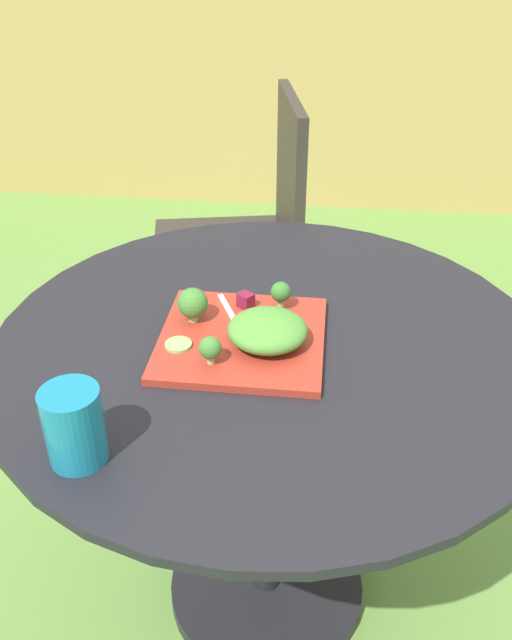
# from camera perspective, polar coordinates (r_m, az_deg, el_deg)

# --- Properties ---
(ground_plane) EXTENTS (12.00, 12.00, 0.00)m
(ground_plane) POSITION_cam_1_polar(r_m,az_deg,el_deg) (1.70, 0.89, -21.99)
(ground_plane) COLOR #669342
(bamboo_fence) EXTENTS (8.00, 0.08, 1.41)m
(bamboo_fence) POSITION_cam_1_polar(r_m,az_deg,el_deg) (3.38, 5.37, 20.95)
(bamboo_fence) COLOR tan
(bamboo_fence) RESTS_ON ground_plane
(patio_table) EXTENTS (0.98, 0.98, 0.72)m
(patio_table) POSITION_cam_1_polar(r_m,az_deg,el_deg) (1.33, 1.06, -9.81)
(patio_table) COLOR black
(patio_table) RESTS_ON ground_plane
(patio_chair) EXTENTS (0.52, 0.52, 0.90)m
(patio_chair) POSITION_cam_1_polar(r_m,az_deg,el_deg) (2.08, -0.22, 8.29)
(patio_chair) COLOR #332D28
(patio_chair) RESTS_ON ground_plane
(salad_plate) EXTENTS (0.28, 0.28, 0.01)m
(salad_plate) POSITION_cam_1_polar(r_m,az_deg,el_deg) (1.17, -1.20, -1.60)
(salad_plate) COLOR #AD3323
(salad_plate) RESTS_ON patio_table
(drinking_glass) EXTENTS (0.08, 0.08, 0.11)m
(drinking_glass) POSITION_cam_1_polar(r_m,az_deg,el_deg) (0.95, -15.11, -8.92)
(drinking_glass) COLOR teal
(drinking_glass) RESTS_ON patio_table
(fork) EXTENTS (0.08, 0.15, 0.00)m
(fork) POSITION_cam_1_polar(r_m,az_deg,el_deg) (1.20, -1.85, -0.03)
(fork) COLOR silver
(fork) RESTS_ON salad_plate
(lettuce_mound) EXTENTS (0.14, 0.13, 0.05)m
(lettuce_mound) POSITION_cam_1_polar(r_m,az_deg,el_deg) (1.13, 1.06, -0.86)
(lettuce_mound) COLOR #519338
(lettuce_mound) RESTS_ON salad_plate
(broccoli_floret_0) EXTENTS (0.04, 0.04, 0.05)m
(broccoli_floret_0) POSITION_cam_1_polar(r_m,az_deg,el_deg) (1.22, 2.11, 2.34)
(broccoli_floret_0) COLOR #99B770
(broccoli_floret_0) RESTS_ON salad_plate
(broccoli_floret_1) EXTENTS (0.05, 0.05, 0.06)m
(broccoli_floret_1) POSITION_cam_1_polar(r_m,az_deg,el_deg) (1.19, -5.38, 1.42)
(broccoli_floret_1) COLOR #99B770
(broccoli_floret_1) RESTS_ON salad_plate
(broccoli_floret_2) EXTENTS (0.04, 0.04, 0.05)m
(broccoli_floret_2) POSITION_cam_1_polar(r_m,az_deg,el_deg) (1.08, -3.90, -2.40)
(broccoli_floret_2) COLOR #99B770
(broccoli_floret_2) RESTS_ON salad_plate
(cucumber_slice_0) EXTENTS (0.05, 0.05, 0.01)m
(cucumber_slice_0) POSITION_cam_1_polar(r_m,az_deg,el_deg) (1.14, -6.60, -2.10)
(cucumber_slice_0) COLOR #8EB766
(cucumber_slice_0) RESTS_ON salad_plate
(beet_chunk_0) EXTENTS (0.04, 0.03, 0.03)m
(beet_chunk_0) POSITION_cam_1_polar(r_m,az_deg,el_deg) (1.23, -0.88, 1.67)
(beet_chunk_0) COLOR maroon
(beet_chunk_0) RESTS_ON salad_plate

